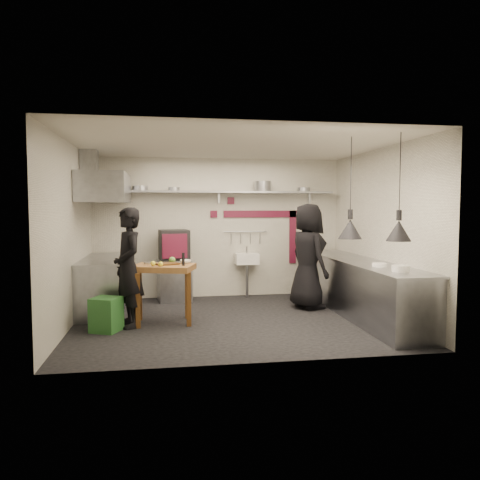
{
  "coord_description": "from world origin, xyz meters",
  "views": [
    {
      "loc": [
        -1.08,
        -7.35,
        1.82
      ],
      "look_at": [
        0.15,
        0.3,
        1.27
      ],
      "focal_mm": 35.0,
      "sensor_mm": 36.0,
      "label": 1
    }
  ],
  "objects": [
    {
      "name": "sink_drain",
      "position": [
        0.55,
        1.88,
        0.34
      ],
      "size": [
        0.06,
        0.06,
        0.66
      ],
      "primitive_type": "cylinder",
      "color": "gray",
      "rests_on": "floor"
    },
    {
      "name": "red_band_horiz",
      "position": [
        0.95,
        2.08,
        1.68
      ],
      "size": [
        1.7,
        0.02,
        0.14
      ],
      "primitive_type": "cube",
      "color": "maroon",
      "rests_on": "wall_back"
    },
    {
      "name": "wall_front",
      "position": [
        0.0,
        -2.1,
        1.4
      ],
      "size": [
        5.0,
        0.04,
        2.8
      ],
      "primitive_type": "cube",
      "color": "silver",
      "rests_on": "floor"
    },
    {
      "name": "counter_left_top",
      "position": [
        -2.15,
        1.05,
        0.92
      ],
      "size": [
        0.76,
        2.0,
        0.03
      ],
      "primitive_type": "cube",
      "color": "gray",
      "rests_on": "counter_left"
    },
    {
      "name": "shelf_bracket_left",
      "position": [
        -1.9,
        2.07,
        2.02
      ],
      "size": [
        0.04,
        0.06,
        0.24
      ],
      "primitive_type": "cube",
      "color": "gray",
      "rests_on": "wall_back"
    },
    {
      "name": "prep_table",
      "position": [
        -1.11,
        -0.0,
        0.46
      ],
      "size": [
        1.06,
        0.88,
        0.92
      ],
      "primitive_type": null,
      "rotation": [
        0.0,
        0.0,
        -0.29
      ],
      "color": "brown",
      "rests_on": "floor"
    },
    {
      "name": "ceiling",
      "position": [
        0.0,
        0.0,
        2.8
      ],
      "size": [
        5.0,
        5.0,
        0.0
      ],
      "primitive_type": "plane",
      "color": "beige",
      "rests_on": "floor"
    },
    {
      "name": "lemon_a",
      "position": [
        -1.26,
        -0.13,
        0.96
      ],
      "size": [
        0.1,
        0.1,
        0.08
      ],
      "primitive_type": "sphere",
      "rotation": [
        0.0,
        0.0,
        0.34
      ],
      "color": "yellow",
      "rests_on": "prep_table"
    },
    {
      "name": "pan_mid_left",
      "position": [
        -0.9,
        1.92,
        2.18
      ],
      "size": [
        0.3,
        0.3,
        0.07
      ],
      "primitive_type": "cylinder",
      "rotation": [
        0.0,
        0.0,
        -0.41
      ],
      "color": "gray",
      "rests_on": "back_shelf"
    },
    {
      "name": "wall_left",
      "position": [
        -2.5,
        0.0,
        1.4
      ],
      "size": [
        0.04,
        4.2,
        2.8
      ],
      "primitive_type": "cube",
      "color": "silver",
      "rests_on": "floor"
    },
    {
      "name": "extractor_hood",
      "position": [
        -2.1,
        1.05,
        2.15
      ],
      "size": [
        0.78,
        1.6,
        0.5
      ],
      "primitive_type": "cube",
      "color": "gray",
      "rests_on": "ceiling"
    },
    {
      "name": "shelf_bracket_right",
      "position": [
        1.9,
        2.07,
        2.02
      ],
      "size": [
        0.04,
        0.06,
        0.24
      ],
      "primitive_type": "cube",
      "color": "gray",
      "rests_on": "wall_back"
    },
    {
      "name": "pepper_mill",
      "position": [
        -0.8,
        -0.16,
        1.02
      ],
      "size": [
        0.06,
        0.06,
        0.2
      ],
      "primitive_type": "cylinder",
      "rotation": [
        0.0,
        0.0,
        0.35
      ],
      "color": "black",
      "rests_on": "prep_table"
    },
    {
      "name": "wall_back",
      "position": [
        0.0,
        2.1,
        1.4
      ],
      "size": [
        5.0,
        0.04,
        2.8
      ],
      "primitive_type": "cube",
      "color": "silver",
      "rests_on": "floor"
    },
    {
      "name": "counter_right_top",
      "position": [
        2.15,
        0.0,
        0.92
      ],
      "size": [
        0.76,
        3.9,
        0.03
      ],
      "primitive_type": "cube",
      "color": "gray",
      "rests_on": "counter_right"
    },
    {
      "name": "pan_far_left",
      "position": [
        -1.54,
        1.92,
        2.19
      ],
      "size": [
        0.35,
        0.35,
        0.09
      ],
      "primitive_type": "cylinder",
      "rotation": [
        0.0,
        0.0,
        0.16
      ],
      "color": "gray",
      "rests_on": "back_shelf"
    },
    {
      "name": "steel_tray",
      "position": [
        -1.32,
        0.16,
        0.94
      ],
      "size": [
        0.2,
        0.16,
        0.03
      ],
      "primitive_type": "cube",
      "rotation": [
        0.0,
        0.0,
        0.28
      ],
      "color": "gray",
      "rests_on": "prep_table"
    },
    {
      "name": "oven_door",
      "position": [
        -0.9,
        1.47,
        1.09
      ],
      "size": [
        0.47,
        0.09,
        0.46
      ],
      "primitive_type": "cube",
      "rotation": [
        0.0,
        0.0,
        0.13
      ],
      "color": "maroon",
      "rests_on": "combi_oven"
    },
    {
      "name": "red_tile_a",
      "position": [
        0.25,
        2.08,
        1.95
      ],
      "size": [
        0.14,
        0.02,
        0.14
      ],
      "primitive_type": "cube",
      "color": "maroon",
      "rests_on": "wall_back"
    },
    {
      "name": "cutting_board",
      "position": [
        -1.05,
        0.02,
        0.93
      ],
      "size": [
        0.4,
        0.35,
        0.02
      ],
      "primitive_type": "cube",
      "rotation": [
        0.0,
        0.0,
        0.39
      ],
      "color": "#502F11",
      "rests_on": "prep_table"
    },
    {
      "name": "back_shelf",
      "position": [
        0.0,
        1.92,
        2.12
      ],
      "size": [
        4.6,
        0.34,
        0.04
      ],
      "primitive_type": "cube",
      "color": "gray",
      "rests_on": "wall_back"
    },
    {
      "name": "veg_ball",
      "position": [
        -0.97,
        0.2,
        0.97
      ],
      "size": [
        0.12,
        0.12,
        0.11
      ],
      "primitive_type": "sphere",
      "rotation": [
        0.0,
        0.0,
        -0.16
      ],
      "color": "#548433",
      "rests_on": "prep_table"
    },
    {
      "name": "red_tile_b",
      "position": [
        -0.1,
        2.08,
        1.68
      ],
      "size": [
        0.14,
        0.02,
        0.14
      ],
      "primitive_type": "cube",
      "color": "maroon",
      "rests_on": "wall_back"
    },
    {
      "name": "utensil_rail",
      "position": [
        0.55,
        2.06,
        1.32
      ],
      "size": [
        0.9,
        0.02,
        0.02
      ],
      "primitive_type": "cylinder",
      "rotation": [
        0.0,
        1.57,
        0.0
      ],
      "color": "gray",
      "rests_on": "wall_back"
    },
    {
      "name": "lemon_b",
      "position": [
        -1.15,
        -0.2,
        0.96
      ],
      "size": [
        0.07,
        0.07,
        0.07
      ],
      "primitive_type": "sphere",
      "rotation": [
        0.0,
        0.0,
        -0.01
      ],
      "color": "yellow",
      "rests_on": "prep_table"
    },
    {
      "name": "counter_left",
      "position": [
        -2.15,
        1.05,
        0.45
      ],
      "size": [
        0.7,
        1.9,
        0.9
      ],
      "primitive_type": "cube",
      "color": "gray",
      "rests_on": "floor"
    },
    {
      "name": "green_bin",
      "position": [
        -1.94,
        -0.37,
        0.25
      ],
      "size": [
        0.5,
        0.5,
        0.5
      ],
      "primitive_type": "cube",
      "rotation": [
        0.0,
        0.0,
        -0.42
      ],
      "color": "#225622",
      "rests_on": "floor"
    },
    {
      "name": "shelf_bracket_mid",
      "position": [
        0.0,
        2.07,
        2.02
      ],
      "size": [
        0.04,
        0.06,
        0.24
      ],
      "primitive_type": "cube",
      "color": "gray",
      "rests_on": "wall_back"
    },
    {
      "name": "bowl",
      "position": [
        -0.76,
        0.14,
        0.95
      ],
      "size": [
        0.24,
        0.24,
        0.06
      ],
      "primitive_type": "imported",
      "rotation": [
        0.0,
        0.0,
        -0.42
      ],
      "color": "white",
      "rests_on": "prep_table"
    },
    {
      "name": "heat_lamp_far",
      "position": [
        1.99,
        -1.56,
        2.08
      ],
      "size": [
        0.41,
        0.41,
        1.43
      ],
      "primitive_type": null,
      "rotation": [
        0.0,
        0.0,
        -0.3
      ],
      "color": "black",
      "rests_on": "ceiling"
    },
    {
      "name": "combi_oven",
      "position": [
        -0.91,
        1.77,
        1.09
      ],
      "size": [
        0.61,
        0.58,
        0.58
      ],
      "primitive_type": "cube",
      "rotation": [
        0.0,
        0.0,
        0.13
      ],
      "color": "black",
      "rests_on": "oven_stand"
    },
    {
      "name": "stock_pot",
      "position": [
        0.88,
        1.92,
        2.24
      ],
      "size": [
        0.4,
        0.4,
        0.2
      ],
      "primitive_type": "cylinder",
      "rotation": [
        0.0,
        0.0,
        -0.27
      ],
      "color": "gray",
      "rests_on": "back_shelf"
    },
    {
      "name": "plate_stack",
      "position": [
        2.12,
        -1.4,
        0.97
      ],
      "size": [
        0.24,
        0.24,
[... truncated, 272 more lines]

